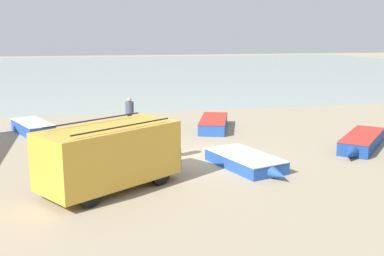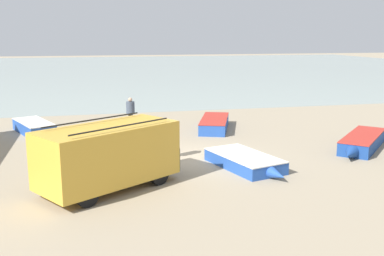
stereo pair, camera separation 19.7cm
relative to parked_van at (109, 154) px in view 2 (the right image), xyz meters
The scene contains 9 objects.
ground_plane 4.95m from the parked_van, 38.79° to the left, with size 200.00×200.00×0.00m, color gray.
sea_water 55.14m from the parked_van, 86.11° to the left, with size 120.00×80.00×0.01m, color #99A89E.
parked_van is the anchor object (origin of this frame).
fishing_rowboat_0 10.85m from the parked_van, 54.84° to the left, with size 2.68×4.86×0.63m.
fishing_rowboat_1 11.99m from the parked_van, 14.09° to the left, with size 4.35×4.37×0.63m.
fishing_rowboat_2 5.59m from the parked_van, 13.35° to the left, with size 2.59×4.24×0.51m.
fishing_rowboat_3 10.67m from the parked_van, 109.64° to the left, with size 2.58×4.23×0.64m.
fisherman_0 9.91m from the parked_van, 80.51° to the left, with size 0.47×0.47×1.78m.
fisherman_1 4.18m from the parked_van, 53.09° to the left, with size 0.47×0.47×1.77m.
Camera 2 is at (-4.30, -17.92, 5.17)m, focal length 42.00 mm.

